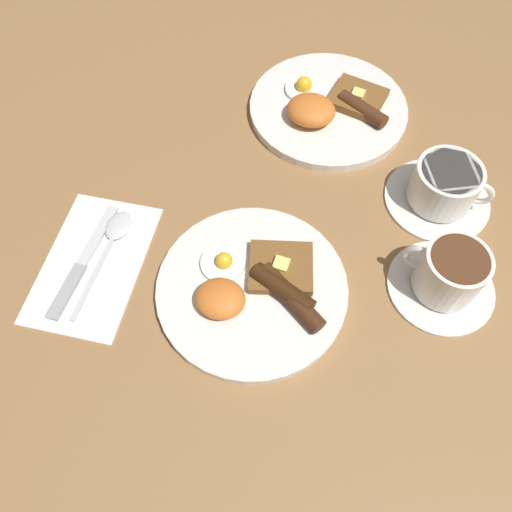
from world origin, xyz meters
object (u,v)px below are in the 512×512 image
Objects in this scene: breakfast_plate_far at (328,107)px; spoon at (113,236)px; knife at (81,266)px; teacup_far at (444,188)px; breakfast_plate_near at (254,288)px; teacup_near at (448,275)px.

spoon is at bearing -127.35° from breakfast_plate_far.
spoon is at bearing -21.22° from knife.
breakfast_plate_far is at bearing -36.71° from spoon.
breakfast_plate_far is 0.47m from knife.
knife is (-0.47, -0.24, -0.02)m from teacup_far.
spoon is (-0.25, -0.33, -0.00)m from breakfast_plate_far.
breakfast_plate_near is 1.64× the size of teacup_far.
breakfast_plate_far is (0.03, 0.36, 0.00)m from breakfast_plate_near.
breakfast_plate_near is at bearing -97.31° from spoon.
knife is at bearing -168.56° from teacup_near.
teacup_near is at bearing -84.23° from spoon.
breakfast_plate_far reaches higher than knife.
teacup_far is at bearing 43.77° from breakfast_plate_near.
teacup_far is at bearing -35.27° from breakfast_plate_far.
breakfast_plate_far is 0.41m from spoon.
breakfast_plate_far is 0.35m from teacup_near.
knife is (-0.48, -0.10, -0.03)m from teacup_near.
teacup_near is at bearing -53.67° from breakfast_plate_far.
breakfast_plate_near reaches higher than knife.
teacup_near is 0.15m from teacup_far.
breakfast_plate_far is at bearing -32.92° from knife.
teacup_far reaches higher than breakfast_plate_far.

